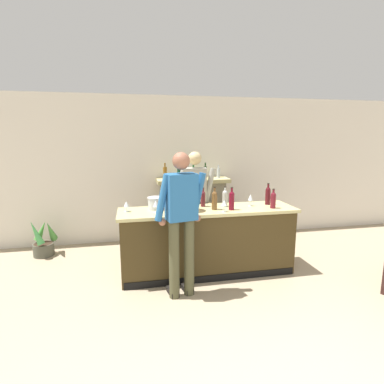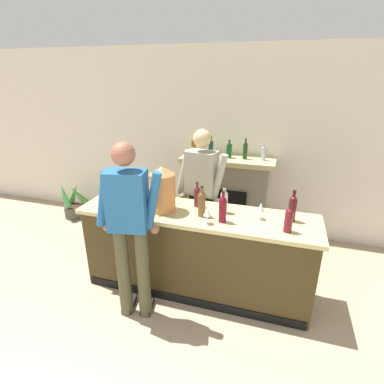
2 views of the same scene
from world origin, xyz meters
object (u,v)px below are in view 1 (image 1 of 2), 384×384
Objects in this scene: potted_plant_corner at (43,242)px; wine_bottle_chardonnay_pale at (232,200)px; wine_glass_back_row at (224,203)px; wine_glass_front_right at (126,204)px; wine_bottle_burgundy_dark at (268,195)px; person_bartender at (195,201)px; wine_bottle_merlot_tall at (225,198)px; ice_bucket_steel at (156,203)px; copper_dispenser at (184,193)px; wine_bottle_riesling_slim at (273,199)px; person_customer at (181,219)px; fireplace_stone at (193,209)px; wine_glass_front_left at (250,198)px; wine_bottle_port_short at (214,199)px; wine_bottle_rose_blush at (203,198)px; wine_glass_near_bucket at (156,204)px.

potted_plant_corner is 2.00× the size of wine_bottle_chardonnay_pale.
wine_glass_front_right is at bearing 168.36° from wine_glass_back_row.
person_bartender is at bearing 158.13° from wine_bottle_burgundy_dark.
person_bartender is at bearing 130.66° from wine_bottle_merlot_tall.
ice_bucket_steel is at bearing -148.87° from person_bartender.
wine_bottle_merlot_tall is (1.01, -0.03, 0.05)m from ice_bucket_steel.
copper_dispenser is 1.72× the size of wine_bottle_riesling_slim.
copper_dispenser is at bearing -29.12° from potted_plant_corner.
wine_bottle_merlot_tall is at bearing 70.54° from wine_glass_back_row.
person_customer is 5.59× the size of wine_bottle_chardonnay_pale.
wine_bottle_chardonnay_pale is (2.88, -1.31, 0.88)m from potted_plant_corner.
fireplace_stone is 1.70m from wine_glass_back_row.
person_bartender is 0.89m from wine_glass_front_left.
wine_bottle_merlot_tall is 1.06× the size of wine_bottle_riesling_slim.
wine_glass_front_left is (-0.27, 0.19, -0.00)m from wine_bottle_riesling_slim.
person_bartender reaches higher than wine_glass_front_right.
wine_bottle_port_short is at bearing -169.67° from wine_glass_front_left.
wine_bottle_chardonnay_pale is (0.34, -0.29, 0.02)m from wine_bottle_rose_blush.
fireplace_stone reaches higher than wine_glass_near_bucket.
fireplace_stone is 10.30× the size of wine_glass_front_right.
potted_plant_corner is 2.27m from ice_bucket_steel.
wine_bottle_rose_blush is at bearing 167.23° from wine_bottle_merlot_tall.
wine_bottle_port_short is 1.23m from wine_glass_front_right.
wine_bottle_burgundy_dark is at bearing 9.86° from wine_bottle_port_short.
wine_glass_front_right is (-1.22, 0.12, -0.04)m from wine_bottle_port_short.
wine_bottle_burgundy_dark is at bearing 24.54° from person_customer.
wine_glass_back_row is at bearing -152.41° from wine_glass_front_left.
wine_glass_near_bucket is (-0.81, -1.49, 0.47)m from fireplace_stone.
wine_bottle_chardonnay_pale is at bearing -7.41° from wine_glass_front_right.
wine_bottle_merlot_tall is (2.85, -1.09, 0.87)m from potted_plant_corner.
wine_glass_near_bucket is 0.42m from wine_glass_front_right.
person_bartender reaches higher than fireplace_stone.
fireplace_stone is at bearing 123.95° from wine_bottle_burgundy_dark.
person_customer is at bearing -110.16° from person_bartender.
person_bartender is at bearing 98.02° from wine_bottle_rose_blush.
potted_plant_corner is (-2.63, -0.24, -0.38)m from fireplace_stone.
wine_bottle_burgundy_dark reaches higher than wine_glass_front_left.
person_bartender is at bearing 147.99° from wine_glass_front_left.
wine_bottle_chardonnay_pale reaches higher than potted_plant_corner.
fireplace_stone is at bearing 61.42° from wine_glass_near_bucket.
wine_glass_front_left is (0.38, -0.04, -0.01)m from wine_bottle_merlot_tall.
ice_bucket_steel is 1.69m from wine_bottle_burgundy_dark.
wine_bottle_burgundy_dark is 1.00m from wine_bottle_rose_blush.
person_bartender is (2.48, -0.67, 0.74)m from potted_plant_corner.
ice_bucket_steel reaches higher than wine_glass_front_right.
person_customer is at bearing -151.86° from wine_glass_front_left.
wine_bottle_chardonnay_pale reaches higher than wine_bottle_merlot_tall.
wine_glass_back_row is at bearing -20.08° from ice_bucket_steel.
potted_plant_corner is 0.36× the size of person_customer.
wine_bottle_burgundy_dark is (1.69, -0.03, 0.06)m from ice_bucket_steel.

